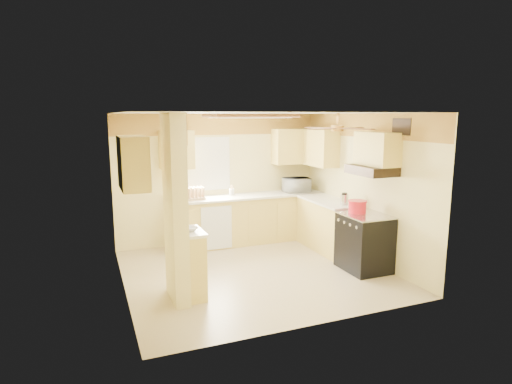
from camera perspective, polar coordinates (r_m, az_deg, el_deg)
name	(u,v)px	position (r m, az deg, el deg)	size (l,w,h in m)	color
floor	(255,272)	(6.95, -0.11, -10.60)	(4.00, 4.00, 0.00)	tan
ceiling	(255,113)	(6.50, -0.11, 10.49)	(4.00, 4.00, 0.00)	white
wall_back	(219,179)	(8.38, -4.93, 1.80)	(4.00, 4.00, 0.00)	#E6D68C
wall_front	(317,223)	(4.94, 8.11, -4.16)	(4.00, 4.00, 0.00)	#E6D68C
wall_left	(120,205)	(6.17, -17.64, -1.66)	(3.80, 3.80, 0.00)	#E6D68C
wall_right	(363,187)	(7.57, 14.09, 0.63)	(3.80, 3.80, 0.00)	#E6D68C
wallpaper_border	(219,124)	(8.28, -5.00, 8.99)	(4.00, 0.02, 0.40)	gold
partition_column	(175,209)	(5.72, -10.70, -2.27)	(0.20, 0.70, 2.50)	#E6D68C
partition_ledge	(193,265)	(5.98, -8.35, -9.62)	(0.25, 0.55, 0.90)	#F5D86A
ledge_top	(192,232)	(5.84, -8.47, -5.27)	(0.28, 0.58, 0.04)	white
lower_cabinets_back	(249,219)	(8.41, -0.99, -3.69)	(3.00, 0.60, 0.90)	#F5D86A
lower_cabinets_right	(328,226)	(8.06, 9.61, -4.45)	(0.60, 1.40, 0.90)	#F5D86A
countertop_back	(249,196)	(8.31, -0.97, -0.55)	(3.04, 0.64, 0.04)	white
countertop_right	(329,201)	(7.95, 9.65, -1.18)	(0.64, 1.44, 0.04)	white
dishwasher_panel	(217,228)	(7.90, -5.28, -4.80)	(0.58, 0.02, 0.80)	white
window	(207,164)	(8.26, -6.60, 3.75)	(0.92, 0.02, 1.02)	white
upper_cab_back_left	(177,150)	(7.94, -10.53, 5.56)	(0.60, 0.35, 0.70)	#F5D86A
upper_cab_back_right	(295,146)	(8.73, 5.18, 6.09)	(0.90, 0.35, 0.70)	#F5D86A
upper_cab_right	(318,148)	(8.45, 8.32, 5.89)	(0.35, 1.00, 0.70)	#F5D86A
upper_cab_left_wall	(133,163)	(5.85, -16.05, 3.75)	(0.35, 0.75, 0.70)	#F5D86A
upper_cab_over_stove	(377,149)	(6.95, 15.83, 5.54)	(0.35, 0.76, 0.52)	#F5D86A
stove	(364,242)	(7.12, 14.25, -6.49)	(0.68, 0.77, 0.92)	black
range_hood	(371,170)	(6.93, 15.14, 2.82)	(0.50, 0.76, 0.14)	black
poster_menu	(182,163)	(5.64, -9.79, 3.78)	(0.02, 0.42, 0.57)	black
poster_nashville	(184,212)	(5.75, -9.59, -2.67)	(0.02, 0.42, 0.57)	black
ceiling_light_panel	(249,116)	(7.00, -0.88, 10.10)	(1.35, 0.95, 0.06)	brown
ceiling_fan	(338,128)	(6.33, 10.82, 8.38)	(1.15, 1.15, 0.26)	gold
vent_grate	(402,127)	(6.76, 18.85, 8.24)	(0.02, 0.40, 0.25)	black
microwave	(296,185)	(8.68, 5.42, 0.95)	(0.51, 0.35, 0.28)	white
bowl	(189,229)	(5.81, -8.89, -4.88)	(0.22, 0.22, 0.05)	white
dutch_oven	(357,206)	(7.08, 13.36, -1.89)	(0.30, 0.30, 0.20)	red
kettle	(344,199)	(7.54, 11.70, -0.95)	(0.14, 0.14, 0.21)	silver
dish_rack	(193,195)	(7.96, -8.36, -0.39)	(0.39, 0.30, 0.22)	tan
utensil_crock	(232,192)	(8.28, -3.27, 0.00)	(0.10, 0.10, 0.20)	white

